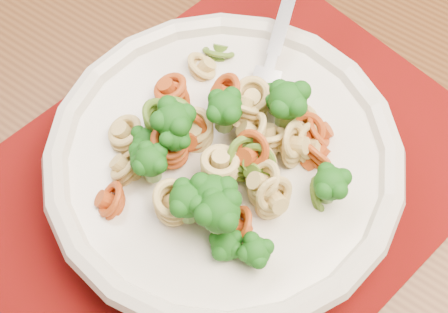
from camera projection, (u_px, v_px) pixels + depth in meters
dining_table at (200, 171)px, 0.62m from camera, size 1.68×1.34×0.75m
placemat at (228, 178)px, 0.51m from camera, size 0.43×0.35×0.00m
pasta_bowl at (224, 162)px, 0.48m from camera, size 0.27×0.27×0.05m
pasta_broccoli_heap at (224, 153)px, 0.46m from camera, size 0.23×0.23×0.06m
fork at (265, 84)px, 0.50m from camera, size 0.16×0.13×0.08m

